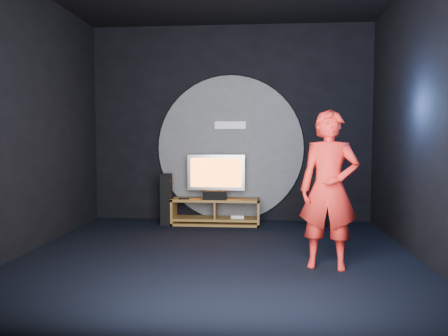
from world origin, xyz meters
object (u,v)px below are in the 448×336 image
(tv, at_px, (216,174))
(tower_speaker_left, at_px, (166,199))
(player, at_px, (329,190))
(tower_speaker_right, at_px, (316,202))
(media_console, at_px, (216,213))
(subwoofer, at_px, (319,215))

(tv, bearing_deg, tower_speaker_left, -169.05)
(player, bearing_deg, tower_speaker_right, 97.18)
(player, bearing_deg, media_console, 133.66)
(media_console, relative_size, subwoofer, 4.68)
(media_console, xyz_separation_m, tv, (-0.01, 0.07, 0.67))
(subwoofer, xyz_separation_m, player, (-0.25, -2.58, 0.75))
(tv, xyz_separation_m, player, (1.54, -2.46, 0.05))
(tower_speaker_left, distance_m, subwoofer, 2.67)
(subwoofer, height_order, player, player)
(media_console, height_order, tv, tv)
(media_console, relative_size, player, 0.83)
(tower_speaker_right, relative_size, subwoofer, 2.73)
(tv, distance_m, player, 2.90)
(tv, bearing_deg, subwoofer, 3.95)
(tower_speaker_left, relative_size, tower_speaker_right, 1.00)
(tower_speaker_left, height_order, tower_speaker_right, same)
(media_console, relative_size, tower_speaker_left, 1.71)
(tv, height_order, tower_speaker_right, tv)
(tv, relative_size, tower_speaker_left, 1.13)
(tv, xyz_separation_m, tower_speaker_left, (-0.84, -0.16, -0.42))
(tower_speaker_left, bearing_deg, subwoofer, 6.21)
(tower_speaker_right, distance_m, player, 2.24)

